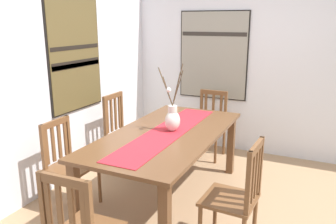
% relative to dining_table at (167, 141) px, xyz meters
% --- Properties ---
extents(ground_plane, '(6.40, 6.40, 0.03)m').
position_rel_dining_table_xyz_m(ground_plane, '(0.01, -0.51, -0.69)').
color(ground_plane, '#A37F5B').
extents(wall_back, '(6.40, 0.12, 2.70)m').
position_rel_dining_table_xyz_m(wall_back, '(0.01, 1.35, 0.68)').
color(wall_back, silver).
rests_on(wall_back, ground_plane).
extents(wall_side, '(0.12, 6.40, 2.70)m').
position_rel_dining_table_xyz_m(wall_side, '(1.87, -0.51, 0.68)').
color(wall_side, silver).
rests_on(wall_side, ground_plane).
extents(dining_table, '(2.07, 1.01, 0.77)m').
position_rel_dining_table_xyz_m(dining_table, '(0.00, 0.00, 0.00)').
color(dining_table, brown).
rests_on(dining_table, ground_plane).
extents(table_runner, '(1.90, 0.36, 0.01)m').
position_rel_dining_table_xyz_m(table_runner, '(-0.00, 0.00, 0.10)').
color(table_runner, '#B7232D').
rests_on(table_runner, dining_table).
extents(centerpiece_vase, '(0.18, 0.28, 0.70)m').
position_rel_dining_table_xyz_m(centerpiece_vase, '(0.06, -0.03, 0.23)').
color(centerpiece_vase, silver).
rests_on(centerpiece_vase, dining_table).
extents(chair_0, '(0.42, 0.42, 0.91)m').
position_rel_dining_table_xyz_m(chair_0, '(-0.53, 0.86, -0.19)').
color(chair_0, brown).
rests_on(chair_0, ground_plane).
extents(chair_1, '(0.43, 0.43, 0.92)m').
position_rel_dining_table_xyz_m(chair_1, '(1.40, 0.00, -0.20)').
color(chair_1, brown).
rests_on(chair_1, ground_plane).
extents(chair_2, '(0.43, 0.43, 0.97)m').
position_rel_dining_table_xyz_m(chair_2, '(0.53, 0.89, -0.17)').
color(chair_2, brown).
rests_on(chair_2, ground_plane).
extents(chair_4, '(0.44, 0.44, 0.97)m').
position_rel_dining_table_xyz_m(chair_4, '(-0.50, -0.86, -0.18)').
color(chair_4, brown).
rests_on(chair_4, ground_plane).
extents(painting_on_back_wall, '(0.89, 0.05, 1.36)m').
position_rel_dining_table_xyz_m(painting_on_back_wall, '(0.19, 1.29, 0.83)').
color(painting_on_back_wall, black).
extents(painting_on_side_wall, '(0.05, 1.01, 1.26)m').
position_rel_dining_table_xyz_m(painting_on_side_wall, '(1.80, 0.11, 0.71)').
color(painting_on_side_wall, black).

